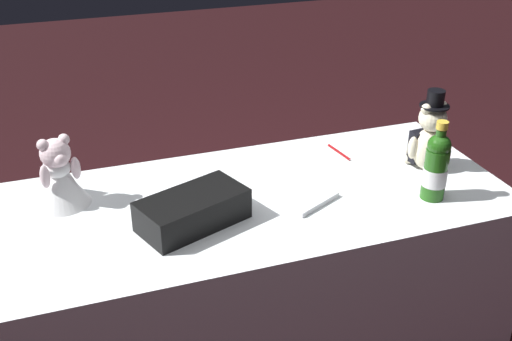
{
  "coord_description": "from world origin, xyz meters",
  "views": [
    {
      "loc": [
        0.58,
        1.69,
        1.84
      ],
      "look_at": [
        0.0,
        0.0,
        0.9
      ],
      "focal_mm": 43.19,
      "sensor_mm": 36.0,
      "label": 1
    }
  ],
  "objects": [
    {
      "name": "teddy_bear_groom",
      "position": [
        -0.66,
        -0.0,
        0.92
      ],
      "size": [
        0.16,
        0.14,
        0.3
      ],
      "color": "beige",
      "rests_on": "reception_table"
    },
    {
      "name": "gift_case_black",
      "position": [
        0.24,
        0.1,
        0.85
      ],
      "size": [
        0.37,
        0.28,
        0.1
      ],
      "color": "black",
      "rests_on": "reception_table"
    },
    {
      "name": "champagne_bottle",
      "position": [
        -0.56,
        0.19,
        0.91
      ],
      "size": [
        0.08,
        0.08,
        0.28
      ],
      "color": "#1E5013",
      "rests_on": "reception_table"
    },
    {
      "name": "teddy_bear_bride",
      "position": [
        0.62,
        -0.18,
        0.9
      ],
      "size": [
        0.2,
        0.24,
        0.24
      ],
      "color": "white",
      "rests_on": "reception_table"
    },
    {
      "name": "reception_table",
      "position": [
        0.0,
        0.0,
        0.4
      ],
      "size": [
        1.71,
        0.76,
        0.8
      ],
      "primitive_type": "cube",
      "color": "white",
      "rests_on": "ground_plane"
    },
    {
      "name": "guestbook",
      "position": [
        -0.12,
        0.02,
        0.8
      ],
      "size": [
        0.29,
        0.32,
        0.02
      ],
      "primitive_type": "cube",
      "rotation": [
        0.0,
        0.0,
        0.47
      ],
      "color": "white",
      "rests_on": "reception_table"
    },
    {
      "name": "signing_pen",
      "position": [
        -0.41,
        -0.2,
        0.8
      ],
      "size": [
        0.03,
        0.15,
        0.01
      ],
      "color": "maroon",
      "rests_on": "reception_table"
    }
  ]
}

